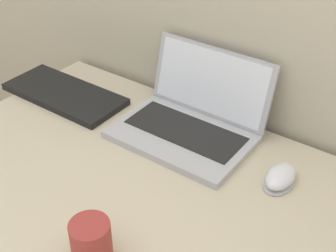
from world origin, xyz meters
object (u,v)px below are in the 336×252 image
(drink_cup, at_px, (91,241))
(laptop, at_px, (190,118))
(external_keyboard, at_px, (65,94))
(computer_mouse, at_px, (281,177))

(drink_cup, bearing_deg, laptop, 100.11)
(laptop, bearing_deg, external_keyboard, -170.09)
(drink_cup, height_order, external_keyboard, drink_cup)
(laptop, height_order, external_keyboard, laptop)
(laptop, xyz_separation_m, computer_mouse, (0.29, -0.05, -0.03))
(computer_mouse, xyz_separation_m, external_keyboard, (-0.71, -0.02, -0.01))
(laptop, relative_size, computer_mouse, 3.29)
(laptop, distance_m, external_keyboard, 0.43)
(laptop, height_order, drink_cup, laptop)
(drink_cup, height_order, computer_mouse, drink_cup)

